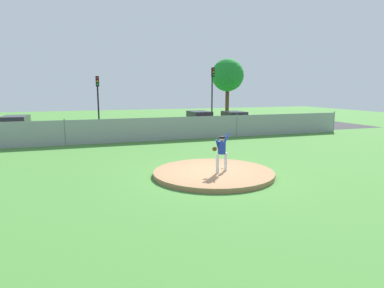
{
  "coord_description": "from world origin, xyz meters",
  "views": [
    {
      "loc": [
        -5.26,
        -12.44,
        3.58
      ],
      "look_at": [
        -0.53,
        1.23,
        1.17
      ],
      "focal_mm": 30.94,
      "sensor_mm": 36.0,
      "label": 1
    }
  ],
  "objects_px": {
    "traffic_cone_orange": "(45,130)",
    "traffic_light_far": "(212,86)",
    "traffic_light_near": "(98,93)",
    "pitcher_youth": "(221,150)",
    "parked_car_silver": "(234,121)",
    "parked_car_champagne": "(16,127)",
    "parked_car_red": "(199,122)",
    "baseball": "(222,168)"
  },
  "relations": [
    {
      "from": "pitcher_youth",
      "to": "traffic_cone_orange",
      "type": "xyz_separation_m",
      "value": [
        -8.08,
        17.15,
        -0.85
      ]
    },
    {
      "from": "baseball",
      "to": "parked_car_champagne",
      "type": "distance_m",
      "value": 17.75
    },
    {
      "from": "parked_car_champagne",
      "to": "parked_car_red",
      "type": "bearing_deg",
      "value": -2.33
    },
    {
      "from": "parked_car_red",
      "to": "traffic_light_far",
      "type": "distance_m",
      "value": 6.57
    },
    {
      "from": "parked_car_champagne",
      "to": "parked_car_silver",
      "type": "bearing_deg",
      "value": -1.28
    },
    {
      "from": "pitcher_youth",
      "to": "parked_car_silver",
      "type": "distance_m",
      "value": 16.65
    },
    {
      "from": "parked_car_champagne",
      "to": "parked_car_red",
      "type": "distance_m",
      "value": 14.3
    },
    {
      "from": "baseball",
      "to": "traffic_light_near",
      "type": "relative_size",
      "value": 0.02
    },
    {
      "from": "pitcher_youth",
      "to": "traffic_light_near",
      "type": "distance_m",
      "value": 18.99
    },
    {
      "from": "baseball",
      "to": "parked_car_red",
      "type": "xyz_separation_m",
      "value": [
        4.11,
        13.96,
        0.58
      ]
    },
    {
      "from": "traffic_light_near",
      "to": "parked_car_red",
      "type": "bearing_deg",
      "value": -26.18
    },
    {
      "from": "parked_car_red",
      "to": "parked_car_champagne",
      "type": "bearing_deg",
      "value": 177.67
    },
    {
      "from": "pitcher_youth",
      "to": "traffic_light_near",
      "type": "xyz_separation_m",
      "value": [
        -3.71,
        18.51,
        2.11
      ]
    },
    {
      "from": "pitcher_youth",
      "to": "traffic_light_far",
      "type": "xyz_separation_m",
      "value": [
        7.62,
        19.38,
        2.73
      ]
    },
    {
      "from": "parked_car_silver",
      "to": "parked_car_champagne",
      "type": "bearing_deg",
      "value": 178.72
    },
    {
      "from": "baseball",
      "to": "parked_car_champagne",
      "type": "bearing_deg",
      "value": 125.0
    },
    {
      "from": "traffic_cone_orange",
      "to": "traffic_light_far",
      "type": "xyz_separation_m",
      "value": [
        15.7,
        2.23,
        3.58
      ]
    },
    {
      "from": "pitcher_youth",
      "to": "parked_car_champagne",
      "type": "relative_size",
      "value": 0.34
    },
    {
      "from": "traffic_light_far",
      "to": "baseball",
      "type": "bearing_deg",
      "value": -111.27
    },
    {
      "from": "parked_car_silver",
      "to": "traffic_light_near",
      "type": "xyz_separation_m",
      "value": [
        -11.52,
        3.81,
        2.46
      ]
    },
    {
      "from": "pitcher_youth",
      "to": "parked_car_champagne",
      "type": "height_order",
      "value": "pitcher_youth"
    },
    {
      "from": "parked_car_champagne",
      "to": "parked_car_red",
      "type": "height_order",
      "value": "parked_car_red"
    },
    {
      "from": "parked_car_champagne",
      "to": "traffic_cone_orange",
      "type": "relative_size",
      "value": 8.59
    },
    {
      "from": "baseball",
      "to": "parked_car_silver",
      "type": "distance_m",
      "value": 16.03
    },
    {
      "from": "pitcher_youth",
      "to": "baseball",
      "type": "xyz_separation_m",
      "value": [
        0.3,
        0.56,
        -0.89
      ]
    },
    {
      "from": "pitcher_youth",
      "to": "traffic_light_near",
      "type": "relative_size",
      "value": 0.34
    },
    {
      "from": "pitcher_youth",
      "to": "traffic_light_far",
      "type": "relative_size",
      "value": 0.28
    },
    {
      "from": "traffic_cone_orange",
      "to": "traffic_light_near",
      "type": "relative_size",
      "value": 0.12
    },
    {
      "from": "parked_car_silver",
      "to": "traffic_cone_orange",
      "type": "bearing_deg",
      "value": 171.24
    },
    {
      "from": "parked_car_champagne",
      "to": "traffic_light_near",
      "type": "relative_size",
      "value": 1.0
    },
    {
      "from": "pitcher_youth",
      "to": "parked_car_silver",
      "type": "xyz_separation_m",
      "value": [
        7.82,
        14.7,
        -0.35
      ]
    },
    {
      "from": "baseball",
      "to": "traffic_light_near",
      "type": "bearing_deg",
      "value": 102.58
    },
    {
      "from": "parked_car_red",
      "to": "traffic_light_near",
      "type": "distance_m",
      "value": 9.36
    },
    {
      "from": "traffic_cone_orange",
      "to": "traffic_light_near",
      "type": "height_order",
      "value": "traffic_light_near"
    },
    {
      "from": "baseball",
      "to": "pitcher_youth",
      "type": "bearing_deg",
      "value": -118.06
    },
    {
      "from": "parked_car_champagne",
      "to": "traffic_light_near",
      "type": "distance_m",
      "value": 7.46
    },
    {
      "from": "traffic_light_near",
      "to": "pitcher_youth",
      "type": "bearing_deg",
      "value": -78.68
    },
    {
      "from": "baseball",
      "to": "parked_car_silver",
      "type": "xyz_separation_m",
      "value": [
        7.52,
        14.14,
        0.54
      ]
    },
    {
      "from": "parked_car_red",
      "to": "traffic_light_near",
      "type": "xyz_separation_m",
      "value": [
        -8.12,
        3.99,
        2.42
      ]
    },
    {
      "from": "parked_car_silver",
      "to": "traffic_light_far",
      "type": "height_order",
      "value": "traffic_light_far"
    },
    {
      "from": "baseball",
      "to": "parked_car_silver",
      "type": "relative_size",
      "value": 0.02
    },
    {
      "from": "parked_car_champagne",
      "to": "traffic_light_far",
      "type": "relative_size",
      "value": 0.83
    }
  ]
}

